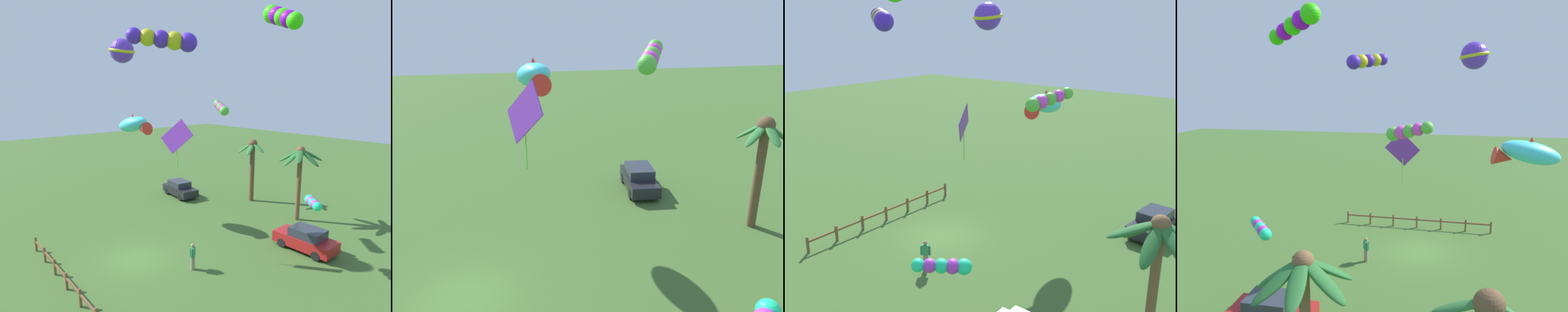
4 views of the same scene
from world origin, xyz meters
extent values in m
plane|color=#3D6028|center=(0.00, 0.00, 0.00)|extent=(120.00, 120.00, 0.00)
cylinder|color=brown|center=(2.60, 13.20, 2.81)|extent=(0.37, 0.37, 5.63)
ellipsoid|color=#236028|center=(3.39, 13.21, 5.15)|extent=(1.73, 0.57, 1.32)
ellipsoid|color=#236028|center=(3.13, 13.87, 5.26)|extent=(1.56, 1.77, 1.13)
ellipsoid|color=#236028|center=(1.84, 13.50, 5.20)|extent=(1.85, 1.15, 1.24)
ellipsoid|color=#236028|center=(1.94, 12.73, 5.19)|extent=(1.75, 1.46, 1.26)
ellipsoid|color=#236028|center=(2.36, 12.48, 5.10)|extent=(1.06, 1.75, 1.41)
ellipsoid|color=#236028|center=(3.03, 12.41, 5.34)|extent=(1.38, 1.92, 0.97)
sphere|color=brown|center=(2.60, 13.20, 5.63)|extent=(0.69, 0.69, 0.69)
cube|color=brown|center=(-5.04, -4.31, 0.47)|extent=(0.12, 0.12, 0.95)
cube|color=brown|center=(-3.19, -4.31, 0.47)|extent=(0.12, 0.12, 0.95)
cube|color=brown|center=(-1.34, -4.31, 0.47)|extent=(0.12, 0.12, 0.95)
cube|color=brown|center=(0.51, -4.31, 0.47)|extent=(0.12, 0.12, 0.95)
cube|color=brown|center=(2.36, -4.31, 0.47)|extent=(0.12, 0.12, 0.95)
cube|color=brown|center=(4.21, -4.31, 0.47)|extent=(0.12, 0.12, 0.95)
cube|color=brown|center=(6.06, -4.31, 0.47)|extent=(0.12, 0.12, 0.95)
cube|color=brown|center=(0.51, -4.31, 0.66)|extent=(11.19, 0.09, 0.11)
cube|color=black|center=(-8.22, 9.75, 0.60)|extent=(4.04, 2.05, 0.70)
cube|color=#282D38|center=(-8.37, 9.77, 1.23)|extent=(2.16, 1.67, 0.56)
cylinder|color=black|center=(-6.94, 10.42, 0.30)|extent=(0.61, 0.23, 0.60)
cylinder|color=black|center=(-7.09, 8.86, 0.30)|extent=(0.61, 0.23, 0.60)
cylinder|color=black|center=(-9.35, 10.64, 0.30)|extent=(0.61, 0.23, 0.60)
cylinder|color=black|center=(-9.49, 9.08, 0.30)|extent=(0.61, 0.23, 0.60)
cylinder|color=gray|center=(3.15, 1.98, 0.42)|extent=(0.26, 0.26, 0.84)
cube|color=#338956|center=(3.15, 1.98, 1.11)|extent=(0.41, 0.44, 0.54)
sphere|color=#A37556|center=(3.15, 1.98, 1.48)|extent=(0.21, 0.21, 0.21)
cylinder|color=#338956|center=(3.02, 2.17, 1.06)|extent=(0.09, 0.09, 0.52)
cylinder|color=#338956|center=(3.28, 1.79, 1.06)|extent=(0.09, 0.09, 0.52)
sphere|color=#5D2FCC|center=(-2.91, 1.23, 12.60)|extent=(1.51, 1.51, 1.51)
torus|color=gold|center=(-2.91, 1.23, 12.60)|extent=(1.82, 1.81, 0.45)
ellipsoid|color=#44E1EE|center=(-5.80, 3.43, 7.61)|extent=(3.31, 1.80, 1.71)
cone|color=red|center=(-4.45, 3.56, 7.33)|extent=(1.23, 1.06, 1.14)
cone|color=red|center=(-5.80, 3.43, 8.11)|extent=(0.66, 0.66, 0.62)
sphere|color=#1AEC92|center=(6.81, 7.79, 3.90)|extent=(0.59, 0.59, 0.59)
sphere|color=#B133C9|center=(7.10, 7.50, 3.94)|extent=(0.57, 0.57, 0.57)
sphere|color=#1AEC92|center=(7.39, 7.21, 3.98)|extent=(0.54, 0.54, 0.54)
sphere|color=#B133C9|center=(7.68, 6.92, 4.03)|extent=(0.52, 0.52, 0.52)
sphere|color=#1AEC92|center=(7.97, 6.63, 4.07)|extent=(0.50, 0.50, 0.50)
sphere|color=#50C438|center=(0.80, 6.67, 8.82)|extent=(0.65, 0.65, 0.65)
sphere|color=#E33ECE|center=(0.40, 6.88, 8.92)|extent=(0.63, 0.63, 0.63)
sphere|color=#50C438|center=(0.01, 7.08, 9.02)|extent=(0.60, 0.60, 0.60)
sphere|color=#E33ECE|center=(-0.38, 7.29, 9.12)|extent=(0.57, 0.57, 0.57)
sphere|color=#50C438|center=(-0.78, 7.50, 9.22)|extent=(0.55, 0.55, 0.55)
cube|color=purple|center=(0.84, 2.66, 7.44)|extent=(1.90, 1.05, 2.08)
cylinder|color=#70E942|center=(0.84, 2.66, 6.22)|extent=(0.05, 0.05, 1.39)
sphere|color=#4520C7|center=(4.12, 0.91, 12.35)|extent=(0.89, 0.89, 0.89)
sphere|color=#B9BD16|center=(3.77, 0.40, 12.42)|extent=(0.85, 0.85, 0.85)
sphere|color=#4520C7|center=(3.43, -0.12, 12.49)|extent=(0.82, 0.82, 0.82)
sphere|color=#B9BD16|center=(3.08, -0.63, 12.55)|extent=(0.78, 0.78, 0.78)
sphere|color=#4520C7|center=(2.73, -1.14, 12.62)|extent=(0.75, 0.75, 0.75)
camera|label=1|loc=(16.89, -9.32, 10.18)|focal=30.91mm
camera|label=2|loc=(13.31, 2.22, 10.48)|focal=36.80mm
camera|label=3|loc=(17.85, 17.43, 12.45)|focal=42.17mm
camera|label=4|loc=(-1.68, 23.18, 11.02)|focal=34.01mm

